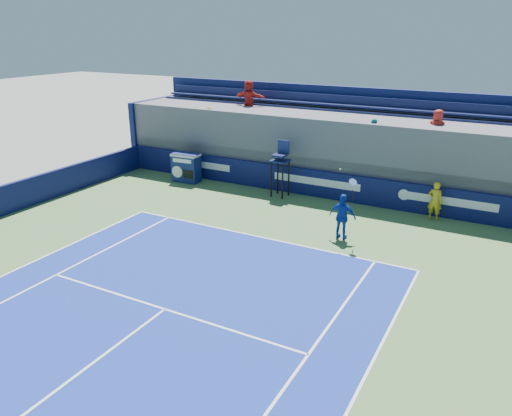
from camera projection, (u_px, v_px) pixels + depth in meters
The scene contains 6 objects.
ball_person at pixel (435, 201), 19.16m from camera, with size 0.56×0.37×1.54m, color gold.
back_hoarding at pixel (317, 184), 21.88m from camera, with size 20.40×0.21×1.20m.
match_clock at pixel (186, 167), 23.98m from camera, with size 1.37×0.82×1.40m.
umpire_chair at pixel (281, 163), 21.62m from camera, with size 0.75×0.75×2.48m.
tennis_player at pixel (343, 217), 17.42m from camera, with size 0.97×0.42×2.57m.
stadium_seating at pixel (334, 146), 23.16m from camera, with size 21.00×4.05×5.06m.
Camera 1 is at (7.61, -2.58, 7.07)m, focal length 35.00 mm.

